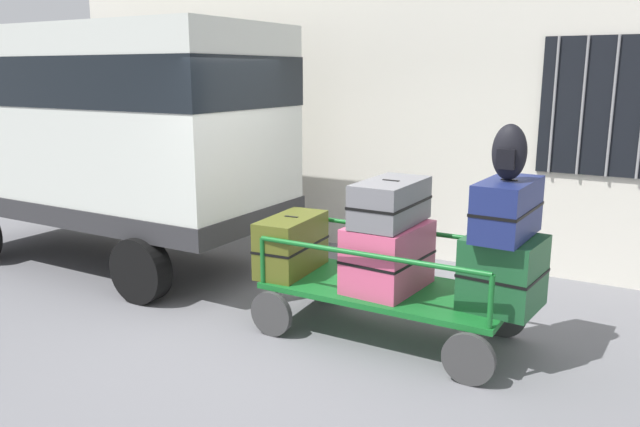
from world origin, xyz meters
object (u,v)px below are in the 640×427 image
Objects in this scene: suitcase_left_bottom at (292,244)px; suitcase_center_bottom at (503,272)px; van at (107,122)px; luggage_cart at (388,296)px; suitcase_midleft_bottom at (388,256)px; backpack at (509,152)px; suitcase_center_middle at (507,209)px; suitcase_midleft_middle at (390,202)px.

suitcase_left_bottom is 1.34× the size of suitcase_center_bottom.
luggage_cart is (4.02, -0.45, -1.38)m from van.
suitcase_midleft_bottom is 1.41m from backpack.
luggage_cart is 1.08m from suitcase_center_bottom.
van is at bearing 173.59° from luggage_cart.
suitcase_midleft_bottom is (4.02, -0.47, -1.00)m from van.
suitcase_midleft_bottom is at bearing 1.20° from suitcase_left_bottom.
suitcase_center_bottom is (2.02, 0.07, 0.03)m from suitcase_left_bottom.
backpack is (-0.01, -0.04, 0.45)m from suitcase_center_middle.
suitcase_center_bottom is 0.81× the size of suitcase_center_middle.
van is 6.79× the size of suitcase_center_bottom.
suitcase_midleft_middle reaches higher than luggage_cart.
suitcase_center_middle is at bearing 2.27° from suitcase_midleft_bottom.
suitcase_center_middle is (1.01, 0.02, 0.05)m from suitcase_midleft_middle.
suitcase_center_middle is (0.00, -0.00, 0.53)m from suitcase_center_bottom.
suitcase_center_middle reaches higher than luggage_cart.
luggage_cart is at bearing -6.41° from van.
van reaches higher than suitcase_center_middle.
suitcase_midleft_bottom is at bearing -90.00° from luggage_cart.
suitcase_center_bottom is at bearing 83.56° from backpack.
suitcase_midleft_middle is (1.01, 0.05, 0.51)m from suitcase_left_bottom.
suitcase_left_bottom is (3.01, -0.49, -1.02)m from van.
backpack is at bearing -1.44° from suitcase_midleft_middle.
suitcase_left_bottom is 1.03× the size of suitcase_midleft_middle.
suitcase_center_middle is (1.01, 0.04, 0.54)m from suitcase_midleft_bottom.
van is 3.22m from suitcase_left_bottom.
luggage_cart is at bearing 90.00° from suitcase_midleft_bottom.
suitcase_center_bottom is at bearing 1.62° from luggage_cart.
backpack is (1.00, -0.02, 1.38)m from luggage_cart.
van is 2.00× the size of luggage_cart.
suitcase_left_bottom is 1.01m from suitcase_midleft_bottom.
suitcase_midleft_middle is 1.29× the size of suitcase_center_bottom.
backpack is at bearing -96.44° from suitcase_center_bottom.
suitcase_center_bottom is 1.51× the size of backpack.
van is 4.28m from luggage_cart.
suitcase_left_bottom is (-1.01, -0.04, 0.36)m from luggage_cart.
suitcase_center_bottom is at bearing -4.81° from van.
suitcase_left_bottom is at bearing -177.40° from suitcase_midleft_middle.
suitcase_center_bottom reaches higher than luggage_cart.
van is at bearing 175.19° from suitcase_center_bottom.
backpack reaches higher than suitcase_midleft_middle.
backpack is (5.02, -0.47, -0.01)m from van.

